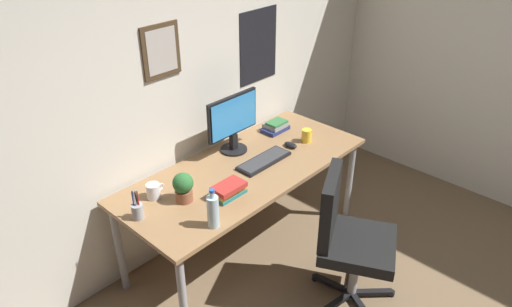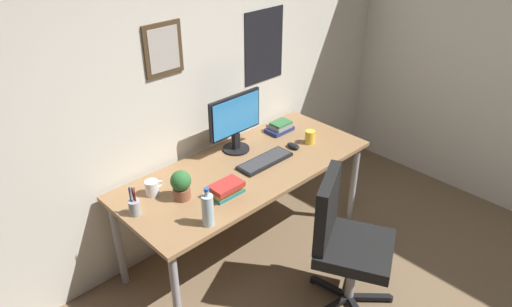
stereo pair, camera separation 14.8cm
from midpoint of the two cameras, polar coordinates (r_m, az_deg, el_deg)
name	(u,v)px [view 2 (the right image)]	position (r m, az deg, el deg)	size (l,w,h in m)	color
wall_back	(183,78)	(3.28, -7.60, 9.07)	(4.40, 0.10, 2.60)	silver
desk	(246,175)	(3.32, 0.08, -2.62)	(1.86, 0.78, 0.73)	#936D47
office_chair	(344,237)	(3.06, 11.98, -9.95)	(0.62, 0.62, 0.95)	black
monitor	(235,121)	(3.39, -1.29, 3.99)	(0.46, 0.20, 0.43)	black
keyboard	(265,161)	(3.34, 2.36, -0.91)	(0.43, 0.15, 0.03)	black
computer_mouse	(293,146)	(3.53, 5.73, 0.91)	(0.06, 0.11, 0.04)	black
water_bottle	(208,209)	(2.71, -4.32, -6.81)	(0.07, 0.07, 0.25)	silver
coffee_mug_near	(310,137)	(3.60, 7.74, 2.01)	(0.11, 0.08, 0.10)	yellow
coffee_mug_far	(152,188)	(3.04, -11.11, -4.11)	(0.12, 0.09, 0.10)	white
potted_plant	(181,184)	(2.94, -7.67, -3.73)	(0.13, 0.13, 0.19)	brown
pen_cup	(135,207)	(2.88, -13.10, -6.32)	(0.07, 0.07, 0.20)	#9EA0A5
book_stack_left	(280,127)	(3.76, 4.02, 3.22)	(0.21, 0.14, 0.08)	navy
book_stack_right	(226,189)	(2.98, -2.21, -4.33)	(0.22, 0.16, 0.09)	#26727A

